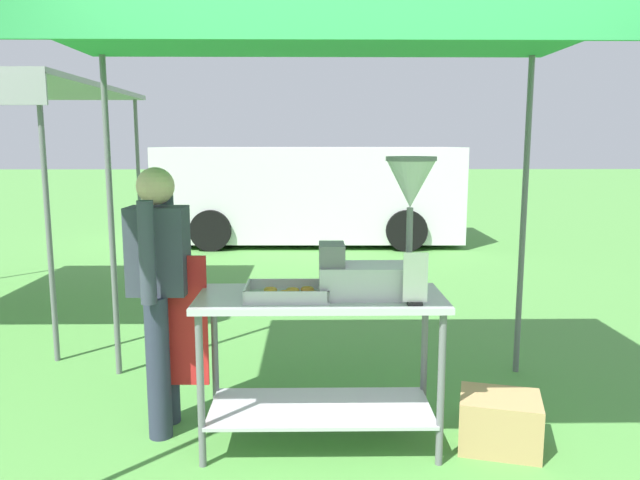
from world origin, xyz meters
TOP-DOWN VIEW (x-y plane):
  - ground_plane at (0.00, 6.00)m, footprint 70.00×70.00m
  - stall_canopy at (-0.18, 1.22)m, footprint 3.26×2.15m
  - donut_cart at (-0.18, 1.13)m, footprint 1.39×0.59m
  - donut_tray at (-0.37, 1.07)m, footprint 0.46×0.32m
  - donut_fryer at (0.16, 1.10)m, footprint 0.64×0.28m
  - menu_sign at (0.32, 0.91)m, footprint 0.13×0.05m
  - vendor at (-1.13, 1.32)m, footprint 0.45×0.53m
  - supply_crate at (0.85, 1.07)m, footprint 0.53×0.47m
  - van_white at (-0.28, 8.61)m, footprint 5.22×2.17m

SIDE VIEW (x-z plane):
  - ground_plane at x=0.00m, z-range 0.00..0.00m
  - supply_crate at x=0.85m, z-range 0.00..0.31m
  - donut_cart at x=-0.18m, z-range 0.19..1.09m
  - van_white at x=-0.28m, z-range 0.03..1.72m
  - vendor at x=-1.13m, z-range 0.10..1.71m
  - donut_tray at x=-0.37m, z-range 0.88..0.95m
  - menu_sign at x=0.32m, z-range 0.88..1.16m
  - donut_fryer at x=0.16m, z-range 0.82..1.60m
  - stall_canopy at x=-0.18m, z-range 1.12..3.54m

